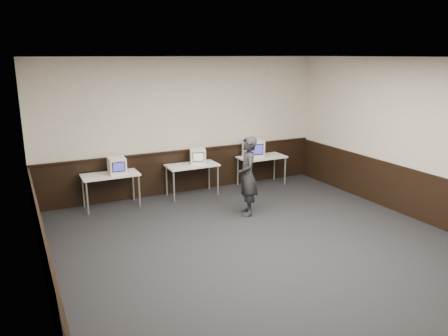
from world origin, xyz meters
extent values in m
plane|color=black|center=(0.00, 0.00, 0.00)|extent=(8.00, 8.00, 0.00)
plane|color=white|center=(0.00, 0.00, 3.20)|extent=(8.00, 8.00, 0.00)
plane|color=beige|center=(0.00, 4.00, 1.60)|extent=(7.00, 0.00, 7.00)
plane|color=beige|center=(-3.50, 0.00, 1.60)|extent=(0.00, 8.00, 8.00)
plane|color=beige|center=(3.50, 0.00, 1.60)|extent=(0.00, 8.00, 8.00)
cube|color=black|center=(0.00, 3.98, 0.50)|extent=(6.98, 0.04, 1.00)
cube|color=black|center=(-3.48, 0.00, 0.50)|extent=(0.04, 7.98, 1.00)
cube|color=black|center=(3.48, 0.00, 0.50)|extent=(0.04, 7.98, 1.00)
cube|color=black|center=(0.00, 3.96, 1.02)|extent=(6.98, 0.06, 0.04)
cube|color=white|center=(-1.90, 3.60, 0.73)|extent=(1.20, 0.60, 0.04)
cylinder|color=#999999|center=(-2.45, 3.35, 0.35)|extent=(0.04, 0.04, 0.71)
cylinder|color=#999999|center=(-1.35, 3.35, 0.35)|extent=(0.04, 0.04, 0.71)
cylinder|color=#999999|center=(-2.45, 3.85, 0.35)|extent=(0.04, 0.04, 0.71)
cylinder|color=#999999|center=(-1.35, 3.85, 0.35)|extent=(0.04, 0.04, 0.71)
cube|color=white|center=(0.00, 3.60, 0.73)|extent=(1.20, 0.60, 0.04)
cylinder|color=#999999|center=(-0.55, 3.35, 0.35)|extent=(0.04, 0.04, 0.71)
cylinder|color=#999999|center=(0.55, 3.35, 0.35)|extent=(0.04, 0.04, 0.71)
cylinder|color=#999999|center=(-0.55, 3.85, 0.35)|extent=(0.04, 0.04, 0.71)
cylinder|color=#999999|center=(0.55, 3.85, 0.35)|extent=(0.04, 0.04, 0.71)
cube|color=white|center=(1.90, 3.60, 0.73)|extent=(1.20, 0.60, 0.04)
cylinder|color=#999999|center=(1.35, 3.35, 0.35)|extent=(0.04, 0.04, 0.71)
cylinder|color=#999999|center=(2.45, 3.35, 0.35)|extent=(0.04, 0.04, 0.71)
cylinder|color=#999999|center=(1.35, 3.85, 0.35)|extent=(0.04, 0.04, 0.71)
cylinder|color=#999999|center=(2.45, 3.85, 0.35)|extent=(0.04, 0.04, 0.71)
cube|color=white|center=(-1.75, 3.56, 0.93)|extent=(0.37, 0.39, 0.36)
cube|color=black|center=(-1.76, 3.37, 0.95)|extent=(0.27, 0.02, 0.21)
cube|color=#3A3DAD|center=(-1.76, 3.36, 0.95)|extent=(0.23, 0.01, 0.18)
cube|color=white|center=(0.17, 3.65, 0.93)|extent=(0.45, 0.47, 0.36)
cube|color=black|center=(0.11, 3.47, 0.95)|extent=(0.26, 0.10, 0.21)
cube|color=beige|center=(0.11, 3.46, 0.95)|extent=(0.22, 0.07, 0.18)
cube|color=white|center=(1.65, 3.61, 0.97)|extent=(0.50, 0.52, 0.44)
cube|color=black|center=(1.62, 3.37, 0.99)|extent=(0.33, 0.06, 0.27)
cube|color=#363295|center=(1.62, 3.36, 0.99)|extent=(0.29, 0.04, 0.22)
imported|color=black|center=(0.54, 1.91, 0.82)|extent=(0.58, 0.70, 1.65)
camera|label=1|loc=(-3.71, -5.59, 3.24)|focal=35.00mm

